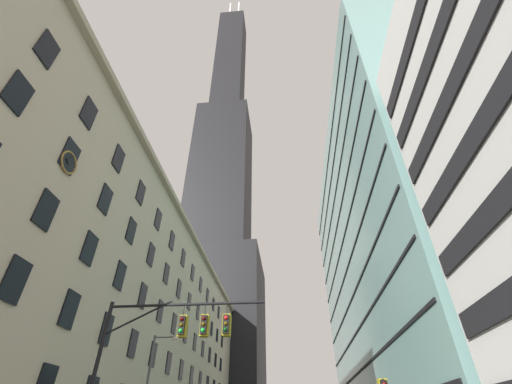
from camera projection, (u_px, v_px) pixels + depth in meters
The scene contains 5 objects.
station_building at pixel (126, 326), 43.00m from camera, with size 15.49×74.54×26.24m.
dark_skyscraper at pixel (219, 211), 113.79m from camera, with size 28.76×28.76×213.44m.
glass_office_midrise at pixel (395, 258), 46.98m from camera, with size 14.43×52.61×43.90m.
traffic_signal_mast at pixel (172, 340), 16.41m from camera, with size 8.38×0.63×7.47m.
street_lamppost at pixel (151, 383), 24.88m from camera, with size 2.10×0.32×8.15m.
Camera 1 is at (2.78, -11.90, 1.97)m, focal length 23.28 mm.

